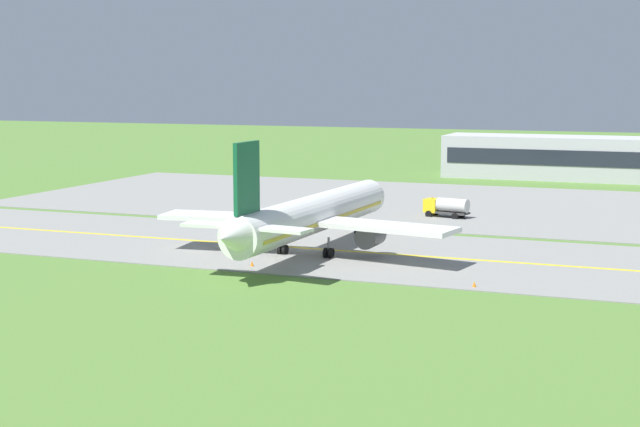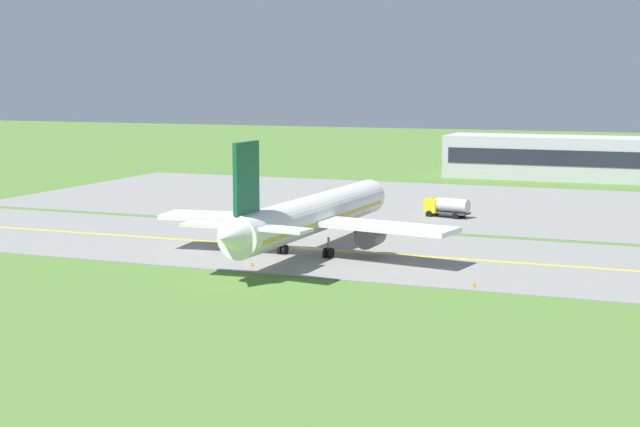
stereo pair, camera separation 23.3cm
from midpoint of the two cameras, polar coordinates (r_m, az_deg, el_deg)
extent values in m
plane|color=#517A33|center=(103.68, -0.51, -2.15)|extent=(500.00, 500.00, 0.00)
cube|color=gray|center=(103.67, -0.51, -2.13)|extent=(240.00, 28.00, 0.10)
cube|color=gray|center=(140.76, 9.67, 0.45)|extent=(140.00, 52.00, 0.10)
cube|color=yellow|center=(103.66, -0.51, -2.10)|extent=(220.00, 0.60, 0.01)
cylinder|color=white|center=(100.73, -0.48, -0.03)|extent=(5.04, 34.11, 4.00)
cone|color=white|center=(117.50, 3.06, 1.11)|extent=(3.88, 2.72, 3.80)
cone|color=white|center=(84.31, -5.48, -1.37)|extent=(3.50, 3.30, 3.40)
cube|color=gold|center=(100.80, -0.48, -0.32)|extent=(5.04, 31.39, 0.36)
cube|color=#1E232D|center=(115.37, 2.69, 1.33)|extent=(3.45, 1.90, 0.70)
cube|color=white|center=(102.53, -5.33, -0.21)|extent=(15.43, 6.40, 0.50)
cylinder|color=#47474C|center=(103.57, -3.82, -0.89)|extent=(2.40, 3.47, 2.30)
cylinder|color=black|center=(104.98, -3.43, -0.77)|extent=(2.11, 0.31, 2.10)
cube|color=white|center=(95.70, 3.67, -0.78)|extent=(15.60, 7.27, 0.50)
cylinder|color=#47474C|center=(98.45, 2.95, -1.35)|extent=(2.40, 3.47, 2.30)
cylinder|color=black|center=(99.93, 3.26, -1.21)|extent=(2.11, 0.31, 2.10)
cube|color=#145938|center=(86.65, -4.45, 2.13)|extent=(0.53, 4.41, 6.50)
cube|color=white|center=(88.55, -6.31, -0.67)|extent=(6.16, 2.84, 0.30)
cube|color=white|center=(85.62, -2.57, -0.93)|extent=(6.27, 3.19, 0.30)
cylinder|color=slate|center=(113.05, 2.15, -0.60)|extent=(0.24, 0.24, 1.65)
cylinder|color=black|center=(113.18, 2.15, -1.02)|extent=(0.38, 1.11, 1.10)
cylinder|color=slate|center=(100.43, -2.29, -1.70)|extent=(0.24, 0.24, 1.65)
cylinder|color=black|center=(100.69, -2.43, -2.15)|extent=(0.38, 1.11, 1.10)
cylinder|color=black|center=(100.46, -2.15, -2.17)|extent=(0.38, 1.11, 1.10)
cylinder|color=slate|center=(98.35, 0.45, -1.90)|extent=(0.24, 0.24, 1.65)
cylinder|color=black|center=(98.60, 0.30, -2.36)|extent=(0.38, 1.11, 1.10)
cylinder|color=black|center=(98.39, 0.59, -2.38)|extent=(0.38, 1.11, 1.10)
cube|color=yellow|center=(129.15, 6.62, 0.48)|extent=(2.18, 2.33, 1.80)
cube|color=#1E232D|center=(129.45, 6.32, 0.64)|extent=(0.50, 1.82, 0.81)
cylinder|color=silver|center=(127.81, 7.83, 0.50)|extent=(4.48, 2.64, 1.80)
cube|color=#383838|center=(127.95, 7.82, 0.04)|extent=(4.55, 2.93, 0.24)
cylinder|color=orange|center=(129.02, 6.63, 0.92)|extent=(0.20, 0.20, 0.18)
cylinder|color=black|center=(128.40, 6.42, -0.03)|extent=(0.94, 0.48, 0.90)
cylinder|color=black|center=(130.17, 6.81, 0.07)|extent=(0.94, 0.48, 0.90)
cylinder|color=black|center=(126.69, 7.95, -0.17)|extent=(0.94, 0.48, 0.90)
cylinder|color=black|center=(128.57, 8.35, -0.06)|extent=(0.94, 0.48, 0.90)
cube|color=#B2B2B7|center=(181.33, 16.92, 3.11)|extent=(60.42, 11.93, 7.80)
cube|color=#1E232D|center=(175.32, 16.77, 3.09)|extent=(58.00, 0.10, 2.81)
cone|color=orange|center=(85.87, 9.06, -4.19)|extent=(0.44, 0.44, 0.60)
cone|color=orange|center=(94.33, -4.12, -3.01)|extent=(0.44, 0.44, 0.60)
camera|label=1|loc=(0.12, -90.07, -0.01)|focal=53.94mm
camera|label=2|loc=(0.12, 89.93, 0.01)|focal=53.94mm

